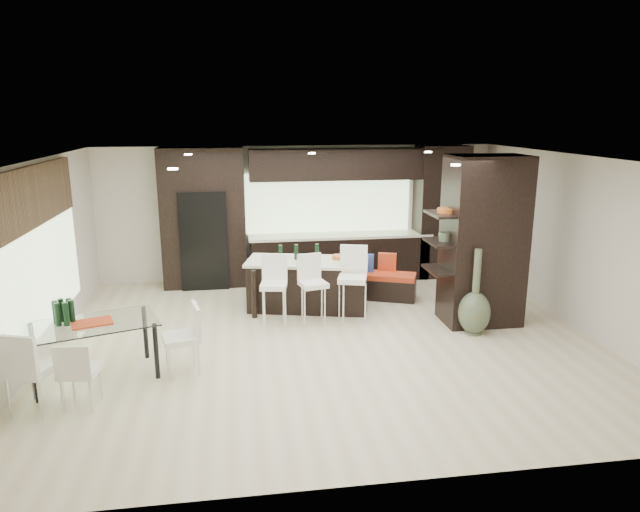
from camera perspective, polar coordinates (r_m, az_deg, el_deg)
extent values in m
plane|color=beige|center=(8.71, 0.59, -8.32)|extent=(8.00, 8.00, 0.00)
cube|color=beige|center=(11.69, -2.13, 4.36)|extent=(8.00, 0.02, 2.70)
cube|color=beige|center=(8.63, -26.63, -0.62)|extent=(0.02, 7.00, 2.70)
cube|color=beige|center=(9.75, 24.52, 1.14)|extent=(0.02, 7.00, 2.70)
cube|color=white|center=(8.08, 0.64, 9.70)|extent=(8.00, 7.00, 0.02)
cube|color=#B2D199|center=(8.80, -26.00, -0.29)|extent=(0.04, 3.20, 1.90)
cube|color=#B2D199|center=(11.70, 0.82, 5.37)|extent=(3.40, 0.04, 1.20)
cube|color=brown|center=(8.63, -26.44, 5.52)|extent=(0.08, 3.00, 0.80)
cube|color=white|center=(8.32, 0.36, 9.69)|extent=(4.00, 3.00, 0.02)
cube|color=black|center=(11.43, 0.56, 4.15)|extent=(6.80, 0.68, 2.70)
cube|color=black|center=(11.34, -11.48, 1.72)|extent=(0.90, 0.68, 1.90)
cube|color=black|center=(9.42, 16.04, 1.46)|extent=(1.20, 0.80, 2.70)
cube|color=black|center=(9.92, -1.26, -2.86)|extent=(2.22, 1.36, 0.86)
cube|color=white|center=(9.14, -4.62, -4.20)|extent=(0.47, 0.47, 0.92)
cube|color=white|center=(9.20, -0.67, -4.06)|extent=(0.48, 0.48, 0.91)
cube|color=white|center=(9.27, 3.24, -3.62)|extent=(0.55, 0.55, 1.00)
cube|color=black|center=(10.56, 6.17, -2.96)|extent=(1.33, 0.90, 0.48)
cube|color=white|center=(7.90, -21.59, -8.83)|extent=(1.75, 1.33, 0.75)
cube|color=white|center=(7.26, -22.84, -10.97)|extent=(0.45, 0.45, 0.76)
cube|color=white|center=(7.32, -26.73, -10.43)|extent=(0.64, 0.64, 0.93)
cube|color=white|center=(7.70, -13.68, -8.42)|extent=(0.55, 0.55, 0.84)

